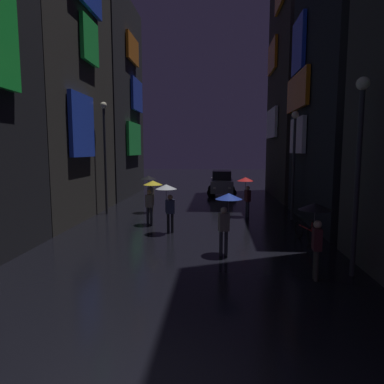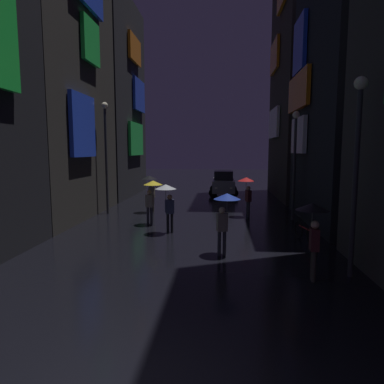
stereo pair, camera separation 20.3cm
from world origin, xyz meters
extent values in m
cube|color=#33302D|center=(-7.50, 13.35, 8.00)|extent=(4.00, 8.70, 16.01)
cube|color=#264CF9|center=(-5.35, 12.13, 4.72)|extent=(0.20, 2.69, 2.99)
cube|color=#26E54C|center=(-5.35, 13.53, 9.03)|extent=(0.20, 2.08, 2.17)
cube|color=#232328|center=(-7.50, 22.28, 7.43)|extent=(4.00, 8.55, 14.86)
cube|color=#26E54C|center=(-5.35, 22.53, 4.41)|extent=(0.20, 3.86, 2.50)
cube|color=#264CF9|center=(-5.35, 23.76, 7.94)|extent=(0.20, 3.22, 2.48)
cube|color=orange|center=(-5.35, 22.63, 11.18)|extent=(0.20, 3.24, 1.92)
cube|color=black|center=(7.50, 12.95, 6.02)|extent=(4.00, 7.90, 12.05)
cube|color=white|center=(5.35, 14.34, 4.31)|extent=(0.20, 2.74, 1.85)
cube|color=orange|center=(5.35, 14.78, 6.60)|extent=(0.20, 4.30, 1.84)
cube|color=#264CF9|center=(5.35, 14.85, 8.98)|extent=(0.20, 2.31, 2.75)
cube|color=#2D2826|center=(7.50, 22.44, 12.51)|extent=(4.00, 8.89, 25.01)
cube|color=white|center=(5.35, 23.11, 5.60)|extent=(0.20, 4.06, 2.21)
cube|color=orange|center=(5.35, 23.69, 10.72)|extent=(0.20, 3.36, 2.28)
cylinder|color=#38332D|center=(3.86, 5.02, 0.42)|extent=(0.12, 0.12, 0.85)
cylinder|color=#38332D|center=(3.87, 5.20, 0.42)|extent=(0.12, 0.12, 0.85)
cube|color=#4C1E23|center=(3.87, 5.11, 1.15)|extent=(0.25, 0.36, 0.60)
sphere|color=beige|center=(3.87, 5.11, 1.56)|extent=(0.22, 0.22, 0.22)
cylinder|color=#4C1E23|center=(3.83, 5.29, 1.20)|extent=(0.09, 0.09, 0.50)
cylinder|color=slate|center=(3.83, 5.29, 1.53)|extent=(0.02, 0.02, 0.77)
cone|color=black|center=(3.83, 5.29, 2.02)|extent=(0.90, 0.90, 0.20)
cylinder|color=black|center=(-0.75, 10.18, 0.42)|extent=(0.12, 0.12, 0.85)
cylinder|color=black|center=(-0.92, 10.12, 0.42)|extent=(0.12, 0.12, 0.85)
cube|color=#333859|center=(-0.84, 10.15, 1.15)|extent=(0.40, 0.33, 0.60)
sphere|color=#9E7051|center=(-0.84, 10.15, 1.56)|extent=(0.22, 0.22, 0.22)
cylinder|color=#333859|center=(-0.99, 10.04, 1.20)|extent=(0.09, 0.09, 0.50)
cylinder|color=slate|center=(-0.99, 10.04, 1.53)|extent=(0.02, 0.02, 0.77)
cone|color=silver|center=(-0.99, 10.04, 2.02)|extent=(0.90, 0.90, 0.20)
cylinder|color=#38332D|center=(-2.57, 15.12, 0.42)|extent=(0.12, 0.12, 0.85)
cylinder|color=#38332D|center=(-2.69, 14.99, 0.42)|extent=(0.12, 0.12, 0.85)
cube|color=gray|center=(-2.63, 15.06, 1.15)|extent=(0.39, 0.40, 0.60)
sphere|color=beige|center=(-2.63, 15.06, 1.56)|extent=(0.22, 0.22, 0.22)
cylinder|color=gray|center=(-2.71, 14.89, 1.20)|extent=(0.09, 0.09, 0.50)
cylinder|color=slate|center=(-2.71, 14.89, 1.53)|extent=(0.02, 0.02, 0.77)
cone|color=black|center=(-2.71, 14.89, 2.02)|extent=(0.90, 0.90, 0.20)
cylinder|color=#2D2D38|center=(-2.14, 11.73, 0.42)|extent=(0.12, 0.12, 0.85)
cylinder|color=#2D2D38|center=(-1.96, 11.71, 0.42)|extent=(0.12, 0.12, 0.85)
cube|color=gray|center=(-2.05, 11.72, 1.15)|extent=(0.36, 0.26, 0.60)
sphere|color=tan|center=(-2.05, 11.72, 1.56)|extent=(0.22, 0.22, 0.22)
cylinder|color=gray|center=(-1.87, 11.74, 1.20)|extent=(0.09, 0.09, 0.50)
cylinder|color=slate|center=(-1.87, 11.74, 1.53)|extent=(0.02, 0.02, 0.77)
cone|color=yellow|center=(-1.87, 11.74, 2.02)|extent=(0.90, 0.90, 0.20)
cylinder|color=#2D2D38|center=(1.30, 7.10, 0.42)|extent=(0.12, 0.12, 0.85)
cylinder|color=#2D2D38|center=(1.47, 7.15, 0.42)|extent=(0.12, 0.12, 0.85)
cube|color=gray|center=(1.39, 7.13, 1.15)|extent=(0.39, 0.31, 0.60)
sphere|color=beige|center=(1.39, 7.13, 1.56)|extent=(0.22, 0.22, 0.22)
cylinder|color=gray|center=(1.54, 7.23, 1.20)|extent=(0.09, 0.09, 0.50)
cylinder|color=slate|center=(1.54, 7.23, 1.53)|extent=(0.02, 0.02, 0.77)
cone|color=#263FB2|center=(1.54, 7.23, 2.02)|extent=(0.90, 0.90, 0.20)
cylinder|color=#2D2D38|center=(2.82, 13.87, 0.42)|extent=(0.12, 0.12, 0.85)
cylinder|color=#2D2D38|center=(2.75, 14.03, 0.42)|extent=(0.12, 0.12, 0.85)
cube|color=#4C1E23|center=(2.78, 13.95, 1.15)|extent=(0.33, 0.40, 0.60)
sphere|color=tan|center=(2.78, 13.95, 1.56)|extent=(0.22, 0.22, 0.22)
cylinder|color=#4C1E23|center=(2.67, 14.10, 1.20)|extent=(0.09, 0.09, 0.50)
cylinder|color=slate|center=(2.67, 14.10, 1.53)|extent=(0.02, 0.02, 0.77)
cone|color=red|center=(2.67, 14.10, 2.02)|extent=(0.90, 0.90, 0.20)
torus|color=black|center=(4.49, 9.74, 0.36)|extent=(0.20, 0.72, 0.72)
torus|color=black|center=(4.71, 8.66, 0.36)|extent=(0.20, 0.72, 0.72)
cylinder|color=red|center=(4.60, 9.20, 0.54)|extent=(0.24, 0.99, 0.05)
cylinder|color=red|center=(4.71, 8.66, 0.71)|extent=(0.04, 0.04, 0.40)
cube|color=black|center=(4.71, 8.66, 0.93)|extent=(0.16, 0.26, 0.06)
cylinder|color=black|center=(4.49, 9.74, 0.91)|extent=(0.12, 0.45, 0.03)
cube|color=#99999E|center=(1.53, 23.12, 0.77)|extent=(1.70, 4.10, 0.90)
cube|color=black|center=(1.53, 23.12, 1.57)|extent=(1.45, 1.85, 0.70)
cylinder|color=black|center=(2.33, 21.79, 0.32)|extent=(0.64, 0.22, 0.64)
cylinder|color=black|center=(0.72, 21.79, 0.32)|extent=(0.64, 0.22, 0.64)
cylinder|color=black|center=(2.34, 24.46, 0.32)|extent=(0.64, 0.22, 0.64)
cylinder|color=black|center=(0.72, 24.46, 0.32)|extent=(0.64, 0.22, 0.64)
cube|color=white|center=(2.08, 21.05, 0.77)|extent=(0.20, 0.06, 0.14)
cube|color=white|center=(0.98, 21.05, 0.77)|extent=(0.20, 0.06, 0.14)
cylinder|color=#2D2D33|center=(5.00, 13.44, 2.55)|extent=(0.14, 0.14, 5.11)
sphere|color=#F9EFCC|center=(5.00, 13.44, 5.29)|extent=(0.36, 0.36, 0.36)
cylinder|color=#2D2D33|center=(5.00, 5.52, 2.56)|extent=(0.14, 0.14, 5.13)
sphere|color=#F9EFCC|center=(5.00, 5.52, 5.31)|extent=(0.36, 0.36, 0.36)
cylinder|color=#2D2D33|center=(-5.00, 14.34, 2.89)|extent=(0.14, 0.14, 5.78)
sphere|color=#F9EFCC|center=(-5.00, 14.34, 5.96)|extent=(0.36, 0.36, 0.36)
camera|label=1|loc=(1.14, -4.15, 3.55)|focal=32.00mm
camera|label=2|loc=(1.34, -4.14, 3.55)|focal=32.00mm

